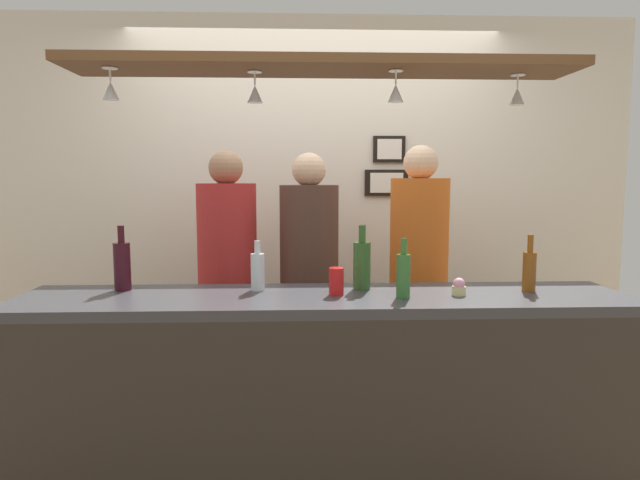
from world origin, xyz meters
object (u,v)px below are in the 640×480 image
Objects in this scene: person_middle_brown_shirt at (309,267)px; person_right_orange_shirt at (419,261)px; bottle_soda_clear at (258,270)px; person_left_red_shirt at (228,266)px; bottle_champagne_green at (362,264)px; cupcake at (459,287)px; drink_can at (336,281)px; bottle_beer_green_import at (403,274)px; bottle_wine_dark_red at (122,265)px; bottle_beer_amber_tall at (529,270)px; picture_frame_lower_pair at (386,183)px; picture_frame_upper_small at (389,149)px.

person_middle_brown_shirt is 0.64m from person_right_orange_shirt.
person_left_red_shirt is at bearing 108.62° from bottle_soda_clear.
bottle_champagne_green reaches higher than cupcake.
person_right_orange_shirt reaches higher than bottle_champagne_green.
bottle_beer_green_import is at bearing -14.28° from drink_can.
bottle_wine_dark_red is (-0.40, -0.63, 0.11)m from person_left_red_shirt.
bottle_soda_clear is 1.24m from bottle_beer_amber_tall.
bottle_beer_green_import is at bearing -96.23° from picture_frame_lower_pair.
drink_can is at bearing -82.44° from person_middle_brown_shirt.
person_left_red_shirt is at bearing -148.66° from picture_frame_upper_small.
person_middle_brown_shirt is 1.08m from bottle_wine_dark_red.
bottle_soda_clear is at bearing 176.66° from bottle_beer_amber_tall.
person_right_orange_shirt is at bearing 115.36° from bottle_beer_amber_tall.
cupcake is (1.52, -0.18, -0.08)m from bottle_wine_dark_red.
person_middle_brown_shirt is 6.36× the size of bottle_beer_amber_tall.
picture_frame_lower_pair is at bearing 76.11° from bottle_champagne_green.
bottle_wine_dark_red is 2.46× the size of drink_can.
person_right_orange_shirt is at bearing 22.50° from bottle_wine_dark_red.
cupcake is (0.54, -0.03, -0.03)m from drink_can.
person_right_orange_shirt is 6.53× the size of bottle_beer_green_import.
person_left_red_shirt is 6.40× the size of bottle_beer_green_import.
picture_frame_upper_small is at bearing 31.34° from person_left_red_shirt.
cupcake is 0.26× the size of picture_frame_lower_pair.
bottle_beer_green_import reaches higher than drink_can.
drink_can is at bearing -124.78° from person_right_orange_shirt.
drink_can is (0.35, -0.12, -0.03)m from bottle_soda_clear.
bottle_champagne_green is 1.00× the size of picture_frame_lower_pair.
person_right_orange_shirt is at bearing 36.32° from bottle_soda_clear.
bottle_champagne_green reaches higher than bottle_beer_amber_tall.
picture_frame_upper_small reaches higher than person_left_red_shirt.
person_right_orange_shirt is 21.77× the size of cupcake.
person_middle_brown_shirt is at bearing -180.00° from person_right_orange_shirt.
bottle_beer_amber_tall is 1.55m from picture_frame_upper_small.
person_middle_brown_shirt reaches higher than cupcake.
person_right_orange_shirt is 5.66× the size of picture_frame_lower_pair.
bottle_soda_clear reaches higher than drink_can.
drink_can is 0.54m from cupcake.
picture_frame_lower_pair is at bearing 83.77° from bottle_beer_green_import.
cupcake is (0.00, -0.81, 0.00)m from person_right_orange_shirt.
picture_frame_upper_small is at bearing 83.15° from bottle_beer_green_import.
person_right_orange_shirt is at bearing -81.48° from picture_frame_lower_pair.
bottle_soda_clear is (0.22, -0.66, 0.08)m from person_left_red_shirt.
cupcake is at bearing -35.80° from person_left_red_shirt.
bottle_beer_green_import is 1.00× the size of bottle_beer_amber_tall.
person_middle_brown_shirt reaches higher than bottle_wine_dark_red.
person_right_orange_shirt is 7.38× the size of bottle_soda_clear.
bottle_wine_dark_red is (-0.87, -0.63, 0.12)m from person_middle_brown_shirt.
bottle_beer_green_import is 1.18× the size of picture_frame_upper_small.
person_right_orange_shirt is 1.11m from bottle_soda_clear.
bottle_beer_amber_tall is 1.18× the size of picture_frame_upper_small.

